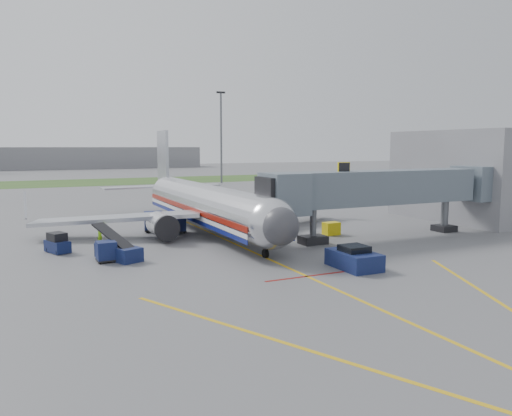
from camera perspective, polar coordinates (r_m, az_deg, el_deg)
name	(u,v)px	position (r m, az deg, el deg)	size (l,w,h in m)	color
ground	(278,263)	(35.66, 2.52, -6.32)	(400.00, 400.00, 0.00)	#565659
grass_strip	(98,182)	(122.04, -17.60, 2.84)	(300.00, 25.00, 0.01)	#2D4C1E
apron_markings	(338,290)	(29.53, 9.30, -9.24)	(21.52, 50.00, 0.01)	gold
airliner	(205,204)	(49.02, -5.79, 0.46)	(32.10, 35.67, 10.25)	silver
jet_bridge	(379,189)	(46.17, 13.86, 2.16)	(25.30, 4.00, 6.90)	slate
terminal	(471,175)	(61.64, 23.38, 3.45)	(10.00, 16.00, 10.00)	slate
light_mast_right	(221,135)	(113.46, -4.00, 8.31)	(2.00, 0.44, 20.40)	#595B60
distant_terminal	(39,158)	(200.82, -23.59, 5.25)	(120.00, 14.00, 8.00)	slate
pushback_tug	(354,259)	(34.70, 11.13, -5.71)	(2.36, 3.82, 1.58)	#0D1E3A
baggage_tug	(57,244)	(41.96, -21.75, -3.82)	(1.94, 2.54, 1.58)	#0D1E3A
baggage_cart_a	(176,224)	(48.37, -9.13, -1.77)	(1.71, 1.71, 1.78)	#0D1E3A
baggage_cart_b	(106,251)	(37.50, -16.74, -4.77)	(1.41, 1.41, 1.48)	#0D1E3A
baggage_cart_c	(154,221)	(49.58, -11.62, -1.51)	(2.10, 2.10, 1.94)	#0D1E3A
belt_loader	(118,251)	(38.18, -15.48, -4.76)	(3.07, 5.06, 2.41)	#0D1E3A
ground_power_cart	(331,229)	(47.27, 8.60, -2.35)	(1.54, 1.06, 1.19)	yellow
ramp_worker	(100,235)	(44.57, -17.41, -2.94)	(0.56, 0.36, 1.52)	#7EC717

